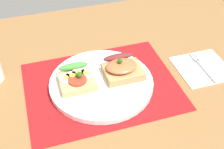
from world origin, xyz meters
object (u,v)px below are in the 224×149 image
sandwich_egg_tomato (77,78)px  sandwich_salmon (122,68)px  plate (101,83)px  napkin (203,67)px  fork (202,66)px

sandwich_egg_tomato → sandwich_salmon: sandwich_salmon is taller
plate → napkin: size_ratio=1.88×
napkin → plate: bearing=177.1°
fork → plate: bearing=177.6°
sandwich_egg_tomato → napkin: 36.74cm
plate → sandwich_salmon: 6.90cm
napkin → sandwich_salmon: bearing=173.6°
sandwich_salmon → fork: bearing=-5.8°
sandwich_salmon → napkin: bearing=-6.4°
plate → sandwich_salmon: (6.25, 1.14, 2.71)cm
plate → sandwich_salmon: size_ratio=2.71×
plate → napkin: bearing=-2.9°
sandwich_egg_tomato → napkin: sandwich_egg_tomato is taller
fork → napkin: bearing=-75.9°
sandwich_salmon → fork: sandwich_salmon is taller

